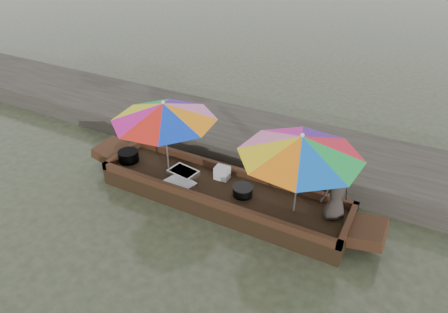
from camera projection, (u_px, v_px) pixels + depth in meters
The scene contains 11 objects.
water at pixel (222, 202), 7.83m from camera, with size 80.00×80.00×0.00m, color #2F3624.
dock at pixel (266, 143), 9.35m from camera, with size 22.00×2.20×0.50m, color #2D2B26.
boat_hull at pixel (222, 195), 7.74m from camera, with size 4.91×1.20×0.35m, color black.
cooking_pot at pixel (128, 156), 8.42m from camera, with size 0.43×0.43×0.22m, color black.
tray_crayfish at pixel (183, 173), 8.01m from camera, with size 0.57×0.39×0.09m, color silver.
tray_scallop at pixel (180, 183), 7.73m from camera, with size 0.57×0.39×0.06m, color silver.
charcoal_grill at pixel (243, 191), 7.40m from camera, with size 0.37×0.37×0.17m, color black.
supply_bag at pixel (222, 173), 7.85m from camera, with size 0.28×0.22×0.26m, color silver.
vendor at pixel (336, 194), 6.65m from camera, with size 0.49×0.32×1.00m, color #2D2724.
umbrella_bow at pixel (166, 138), 7.74m from camera, with size 2.03×2.03×1.55m, color orange, non-canonical shape.
umbrella_stern at pixel (298, 174), 6.65m from camera, with size 2.08×2.08×1.55m, color red, non-canonical shape.
Camera 1 is at (2.99, -5.44, 4.85)m, focal length 32.00 mm.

